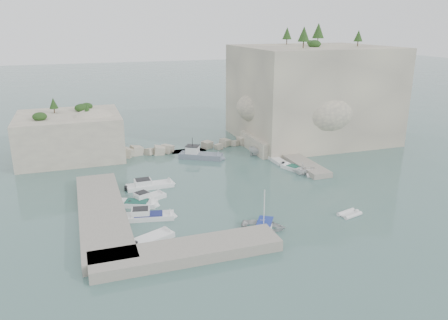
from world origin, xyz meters
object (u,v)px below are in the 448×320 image
object	(u,v)px
motorboat_c	(137,206)
inflatable_dinghy	(349,215)
motorboat_b	(147,200)
tender_east_d	(263,155)
motorboat_e	(154,240)
work_boat	(201,158)
motorboat_a	(150,188)
rowboat	(264,229)
tender_east_c	(277,162)
tender_east_b	(295,170)
motorboat_d	(149,219)
tender_east_a	(304,174)

from	to	relation	value
motorboat_c	inflatable_dinghy	world-z (taller)	motorboat_c
motorboat_b	tender_east_d	distance (m)	25.11
motorboat_e	work_boat	distance (m)	28.07
motorboat_b	motorboat_c	size ratio (longest dim) A/B	0.98
inflatable_dinghy	work_boat	xyz separation A→B (m)	(-10.07, 26.54, 0.00)
motorboat_a	rowboat	bearing A→B (deg)	-61.40
motorboat_c	rowboat	world-z (taller)	rowboat
motorboat_e	work_boat	bearing A→B (deg)	39.73
motorboat_a	motorboat_c	xyz separation A→B (m)	(-2.54, -5.49, 0.00)
motorboat_a	tender_east_c	xyz separation A→B (m)	(20.95, 4.70, 0.00)
motorboat_b	tender_east_c	world-z (taller)	motorboat_b
tender_east_b	motorboat_a	bearing A→B (deg)	66.37
rowboat	work_boat	size ratio (longest dim) A/B	0.62
rowboat	inflatable_dinghy	size ratio (longest dim) A/B	1.65
motorboat_d	inflatable_dinghy	xyz separation A→B (m)	(21.94, -6.57, 0.00)
tender_east_a	motorboat_b	bearing A→B (deg)	103.72
motorboat_d	tender_east_a	xyz separation A→B (m)	(23.91, 7.76, 0.00)
motorboat_a	work_boat	world-z (taller)	work_boat
tender_east_d	work_boat	size ratio (longest dim) A/B	0.64
motorboat_e	tender_east_d	distance (m)	32.66
inflatable_dinghy	tender_east_c	size ratio (longest dim) A/B	0.63
motorboat_a	motorboat_d	world-z (taller)	same
tender_east_c	work_boat	size ratio (longest dim) A/B	0.60
motorboat_c	motorboat_d	distance (m)	4.21
tender_east_b	tender_east_d	xyz separation A→B (m)	(-1.45, 8.64, 0.00)
tender_east_c	tender_east_d	world-z (taller)	tender_east_d
motorboat_c	inflatable_dinghy	bearing A→B (deg)	-1.67
motorboat_d	motorboat_a	bearing A→B (deg)	90.24
tender_east_c	tender_east_a	bearing A→B (deg)	-170.98
tender_east_a	motorboat_c	bearing A→B (deg)	106.04
motorboat_e	tender_east_d	bearing A→B (deg)	21.98
motorboat_e	rowboat	size ratio (longest dim) A/B	0.95
motorboat_a	tender_east_b	bearing A→B (deg)	-1.41
motorboat_e	tender_east_c	xyz separation A→B (m)	(23.15, 19.61, 0.00)
motorboat_a	tender_east_d	size ratio (longest dim) A/B	1.38
motorboat_d	inflatable_dinghy	size ratio (longest dim) A/B	2.19
motorboat_b	inflatable_dinghy	world-z (taller)	motorboat_b
motorboat_a	tender_east_a	distance (m)	22.18
tender_east_d	motorboat_e	bearing A→B (deg)	148.55
motorboat_b	motorboat_c	distance (m)	1.84
inflatable_dinghy	tender_east_a	bearing A→B (deg)	66.87
motorboat_a	motorboat_d	distance (m)	9.80
rowboat	motorboat_b	bearing A→B (deg)	74.43
rowboat	tender_east_a	distance (m)	19.10
motorboat_b	work_boat	bearing A→B (deg)	28.70
inflatable_dinghy	tender_east_a	size ratio (longest dim) A/B	0.79
motorboat_e	motorboat_d	bearing A→B (deg)	61.43
motorboat_a	rowboat	distance (m)	18.69
work_boat	tender_east_a	bearing A→B (deg)	-14.67
tender_east_b	tender_east_a	bearing A→B (deg)	165.14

